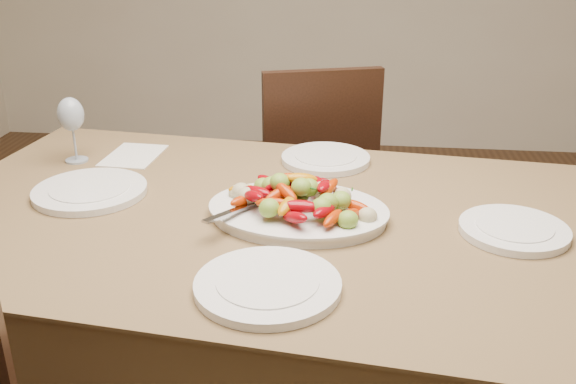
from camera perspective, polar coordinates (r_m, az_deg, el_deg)
The scene contains 11 objects.
dining_table at distance 1.75m, azimuth -0.00°, elevation -13.37°, with size 1.84×1.04×0.76m, color brown.
chair_far at distance 2.53m, azimuth 1.92°, elevation 1.16°, with size 0.42×0.42×0.95m, color black, non-canonical shape.
serving_platter at distance 1.54m, azimuth 0.89°, elevation -1.92°, with size 0.42×0.31×0.02m, color white.
roasted_vegetables at distance 1.52m, azimuth 0.91°, elevation 0.03°, with size 0.35×0.23×0.09m, color #800209, non-canonical shape.
serving_spoon at distance 1.50m, azimuth -1.82°, elevation -1.00°, with size 0.28×0.06×0.03m, color #9EA0A8, non-canonical shape.
plate_left at distance 1.75m, azimuth -17.18°, elevation 0.07°, with size 0.29×0.29×0.02m, color white.
plate_right at distance 1.55m, azimuth 19.44°, elevation -3.21°, with size 0.25×0.25×0.02m, color white.
plate_far at distance 1.90m, azimuth 3.36°, elevation 2.95°, with size 0.26×0.26×0.02m, color white.
plate_near at distance 1.26m, azimuth -1.82°, elevation -8.32°, with size 0.29×0.29×0.02m, color white.
wine_glass at distance 1.97m, azimuth -18.60°, elevation 5.41°, with size 0.08×0.08×0.20m, color #8C99A5, non-canonical shape.
menu_card at distance 2.00m, azimuth -13.56°, elevation 3.18°, with size 0.15×0.21×0.00m, color silver.
Camera 1 is at (-0.01, -1.16, 1.42)m, focal length 40.00 mm.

